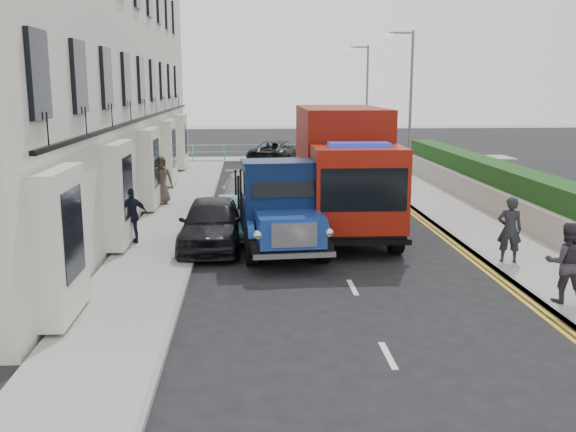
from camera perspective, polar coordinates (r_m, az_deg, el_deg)
The scene contains 21 objects.
ground at distance 13.83m, azimuth 7.10°, elevation -8.87°, with size 120.00×120.00×0.00m, color black.
pavement_west at distance 22.40m, azimuth -10.44°, elevation -0.87°, with size 2.40×38.00×0.12m, color gray.
pavement_east at distance 23.56m, azimuth 15.82°, elevation -0.51°, with size 2.60×38.00×0.12m, color gray.
promenade at distance 42.07m, azimuth -0.14°, elevation 5.07°, with size 30.00×2.50×0.12m, color gray.
sea_plane at distance 72.93m, azimuth -1.60°, elevation 7.76°, with size 120.00×120.00×0.00m, color slate.
terrace_west at distance 26.76m, azimuth -19.44°, elevation 15.98°, with size 6.31×30.20×14.25m.
garden_east at distance 24.11m, azimuth 20.22°, elevation 1.51°, with size 1.45×28.00×1.75m.
seafront_railing at distance 41.22m, azimuth -0.08°, elevation 5.66°, with size 13.00×0.08×1.11m.
lamp_mid at distance 27.56m, azimuth 10.59°, elevation 9.67°, with size 1.23×0.18×7.00m.
lamp_far at distance 37.34m, azimuth 6.84°, elevation 10.22°, with size 1.23×0.18×7.00m.
bedford_lorry at distance 18.27m, azimuth -0.50°, elevation 0.32°, with size 2.70×5.88×2.71m.
red_lorry at distance 21.39m, azimuth 4.94°, elevation 4.43°, with size 2.73×7.81×4.07m.
parked_car_front at distance 19.28m, azimuth -6.80°, elevation -0.63°, with size 1.80×4.48×1.53m, color black.
parked_car_mid at distance 20.89m, azimuth -4.54°, elevation -0.05°, with size 1.30×3.74×1.23m, color #63B4D4.
parked_car_rear at distance 25.07m, azimuth -3.77°, elevation 2.08°, with size 1.94×4.77×1.39m, color #B3B3B8.
seafront_car_left at distance 39.98m, azimuth -0.97°, elevation 5.71°, with size 2.46×5.34×1.48m, color black.
seafront_car_right at distance 33.46m, azimuth 6.12°, elevation 4.37°, with size 1.57×3.90×1.33m, color #9F9EA3.
pedestrian_east_near at distance 18.17m, azimuth 19.10°, elevation -1.15°, with size 0.65×0.43×1.78m, color black.
pedestrian_east_far at distance 15.25m, azimuth 23.46°, elevation -3.82°, with size 0.87×0.68×1.79m, color #332B35.
pedestrian_west_near at distance 19.76m, azimuth -13.74°, elevation 0.05°, with size 1.01×0.42×1.72m, color black.
pedestrian_west_far at distance 26.18m, azimuth -11.25°, elevation 3.18°, with size 0.95×0.62×1.95m, color #493E34.
Camera 1 is at (-2.48, -12.73, 4.80)m, focal length 40.00 mm.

